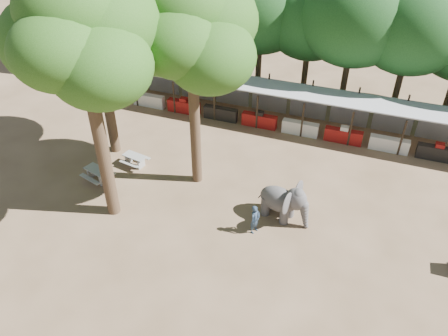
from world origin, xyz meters
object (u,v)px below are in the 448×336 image
(picnic_table_near, at_px, (97,173))
(yard_tree_back, at_px, (190,30))
(yard_tree_center, at_px, (80,36))
(handler, at_px, (255,219))
(elephant, at_px, (284,201))
(picnic_table_far, at_px, (135,159))
(yard_tree_left, at_px, (93,17))

(picnic_table_near, bearing_deg, yard_tree_back, 40.41)
(yard_tree_center, distance_m, picnic_table_near, 9.13)
(handler, distance_m, picnic_table_near, 9.58)
(yard_tree_back, height_order, elephant, yard_tree_back)
(handler, xyz_separation_m, picnic_table_far, (-8.31, 2.86, -0.34))
(yard_tree_center, xyz_separation_m, picnic_table_near, (-2.10, 1.76, -8.71))
(yard_tree_left, height_order, picnic_table_far, yard_tree_left)
(elephant, height_order, picnic_table_near, elephant)
(yard_tree_center, bearing_deg, yard_tree_left, 120.96)
(handler, bearing_deg, yard_tree_left, 89.33)
(yard_tree_center, bearing_deg, yard_tree_back, 53.14)
(picnic_table_near, height_order, picnic_table_far, picnic_table_near)
(yard_tree_center, relative_size, yard_tree_back, 1.06)
(elephant, height_order, picnic_table_far, elephant)
(elephant, relative_size, picnic_table_near, 1.57)
(yard_tree_left, distance_m, yard_tree_center, 5.92)
(yard_tree_left, xyz_separation_m, picnic_table_far, (2.13, -1.21, -7.75))
(picnic_table_far, bearing_deg, handler, -8.86)
(yard_tree_left, xyz_separation_m, handler, (10.44, -4.07, -7.40))
(yard_tree_left, xyz_separation_m, picnic_table_near, (0.90, -3.24, -7.70))
(picnic_table_near, relative_size, picnic_table_far, 1.16)
(picnic_table_near, bearing_deg, picnic_table_far, 75.61)
(picnic_table_near, bearing_deg, elephant, 20.28)
(elephant, relative_size, picnic_table_far, 1.82)
(yard_tree_center, xyz_separation_m, elephant, (8.49, 2.42, -8.13))
(picnic_table_near, bearing_deg, yard_tree_left, 122.20)
(yard_tree_back, relative_size, picnic_table_far, 7.16)
(elephant, bearing_deg, picnic_table_near, -161.73)
(yard_tree_left, height_order, elephant, yard_tree_left)
(picnic_table_far, bearing_deg, yard_tree_left, 160.58)
(yard_tree_back, distance_m, elephant, 9.40)
(elephant, relative_size, handler, 1.81)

